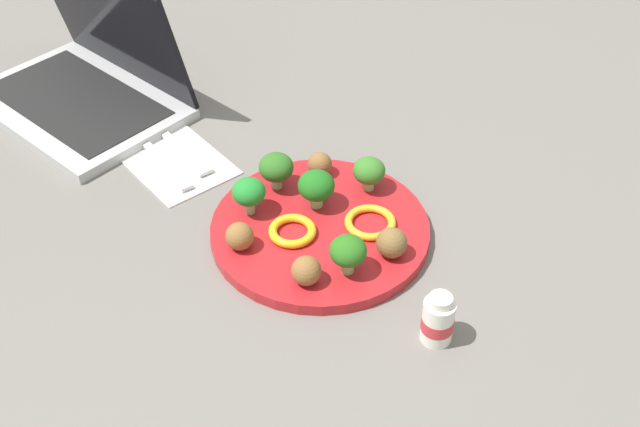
{
  "coord_description": "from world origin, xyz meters",
  "views": [
    {
      "loc": [
        0.53,
        -0.55,
        0.7
      ],
      "look_at": [
        0.0,
        0.0,
        0.04
      ],
      "focal_mm": 45.28,
      "sensor_mm": 36.0,
      "label": 1
    }
  ],
  "objects": [
    {
      "name": "meatball_back_left",
      "position": [
        -0.07,
        0.08,
        0.03
      ],
      "size": [
        0.03,
        0.03,
        0.03
      ],
      "primitive_type": "sphere",
      "color": "brown",
      "rests_on": "plate"
    },
    {
      "name": "pepper_ring_far_rim",
      "position": [
        0.05,
        0.04,
        0.02
      ],
      "size": [
        0.08,
        0.08,
        0.01
      ],
      "primitive_type": "torus",
      "rotation": [
        0.0,
        0.0,
        2.78
      ],
      "color": "yellow",
      "rests_on": "plate"
    },
    {
      "name": "fork",
      "position": [
        -0.25,
        -0.02,
        0.01
      ],
      "size": [
        0.12,
        0.03,
        0.01
      ],
      "color": "silver",
      "rests_on": "napkin"
    },
    {
      "name": "broccoli_floret_mid_left",
      "position": [
        -0.08,
        -0.04,
        0.05
      ],
      "size": [
        0.04,
        0.04,
        0.05
      ],
      "color": "#98BE83",
      "rests_on": "plate"
    },
    {
      "name": "yogurt_bottle",
      "position": [
        0.21,
        -0.03,
        0.03
      ],
      "size": [
        0.04,
        0.04,
        0.07
      ],
      "color": "white",
      "rests_on": "ground_plane"
    },
    {
      "name": "knife",
      "position": [
        -0.25,
        -0.05,
        0.01
      ],
      "size": [
        0.15,
        0.04,
        0.01
      ],
      "color": "silver",
      "rests_on": "napkin"
    },
    {
      "name": "broccoli_floret_front_left",
      "position": [
        -0.03,
        0.03,
        0.05
      ],
      "size": [
        0.05,
        0.05,
        0.05
      ],
      "color": "#91C779",
      "rests_on": "plate"
    },
    {
      "name": "pepper_ring_center",
      "position": [
        -0.01,
        -0.04,
        0.02
      ],
      "size": [
        0.09,
        0.09,
        0.01
      ],
      "primitive_type": "torus",
      "rotation": [
        0.0,
        0.0,
        2.26
      ],
      "color": "yellow",
      "rests_on": "plate"
    },
    {
      "name": "meatball_front_right",
      "position": [
        -0.04,
        -0.1,
        0.03
      ],
      "size": [
        0.04,
        0.04,
        0.04
      ],
      "primitive_type": "sphere",
      "color": "brown",
      "rests_on": "plate"
    },
    {
      "name": "laptop",
      "position": [
        -0.47,
        -0.03,
        0.04
      ],
      "size": [
        0.33,
        0.24,
        0.21
      ],
      "color": "#B2B2B2",
      "rests_on": "ground_plane"
    },
    {
      "name": "broccoli_floret_back_left",
      "position": [
        0.08,
        -0.04,
        0.05
      ],
      "size": [
        0.04,
        0.04,
        0.05
      ],
      "color": "#8DBE6F",
      "rests_on": "plate"
    },
    {
      "name": "meatball_far_rim",
      "position": [
        0.06,
        -0.08,
        0.03
      ],
      "size": [
        0.04,
        0.04,
        0.04
      ],
      "primitive_type": "sphere",
      "color": "brown",
      "rests_on": "plate"
    },
    {
      "name": "broccoli_floret_mid_right",
      "position": [
        -0.01,
        0.1,
        0.04
      ],
      "size": [
        0.04,
        0.04,
        0.05
      ],
      "color": "#A8C383",
      "rests_on": "plate"
    },
    {
      "name": "meatball_front_left",
      "position": [
        0.1,
        0.02,
        0.04
      ],
      "size": [
        0.04,
        0.04,
        0.04
      ],
      "primitive_type": "sphere",
      "color": "brown",
      "rests_on": "plate"
    },
    {
      "name": "napkin",
      "position": [
        -0.26,
        -0.03,
        0.0
      ],
      "size": [
        0.18,
        0.14,
        0.01
      ],
      "primitive_type": "cube",
      "rotation": [
        0.0,
        0.0,
        -0.12
      ],
      "color": "white",
      "rests_on": "ground_plane"
    },
    {
      "name": "ground_plane",
      "position": [
        0.0,
        0.0,
        0.0
      ],
      "size": [
        4.0,
        4.0,
        0.0
      ],
      "primitive_type": "plane",
      "color": "slate"
    },
    {
      "name": "broccoli_floret_far_rim",
      "position": [
        -0.1,
        0.02,
        0.05
      ],
      "size": [
        0.05,
        0.05,
        0.05
      ],
      "color": "#91BC7D",
      "rests_on": "plate"
    },
    {
      "name": "plate",
      "position": [
        0.0,
        0.0,
        0.01
      ],
      "size": [
        0.28,
        0.28,
        0.02
      ],
      "primitive_type": "cylinder",
      "color": "red",
      "rests_on": "ground_plane"
    }
  ]
}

